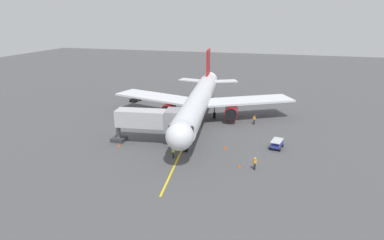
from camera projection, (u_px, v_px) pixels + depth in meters
ground_plane at (197, 117)px, 62.60m from camera, size 220.00×220.00×0.00m
apron_lead_in_line at (190, 133)px, 54.15m from camera, size 5.11×39.73×0.01m
airplane at (199, 101)px, 58.68m from camera, size 34.55×40.33×11.50m
jet_bridge at (153, 120)px, 48.91m from camera, size 11.52×4.15×5.40m
ground_crew_marshaller at (173, 152)px, 44.58m from camera, size 0.42×0.29×1.71m
ground_crew_wing_walker at (255, 163)px, 41.22m from camera, size 0.47×0.44×1.71m
ground_crew_loader at (254, 120)px, 58.24m from camera, size 0.46×0.36×1.71m
baggage_cart_near_nose at (135, 99)px, 73.67m from camera, size 2.10×2.87×1.27m
baggage_cart_portside at (277, 144)px, 47.89m from camera, size 1.98×2.82×1.27m
safety_cone_nose_left at (225, 147)px, 47.77m from camera, size 0.32×0.32×0.55m
safety_cone_nose_right at (119, 145)px, 48.64m from camera, size 0.32×0.32×0.55m
safety_cone_wing_port at (240, 166)px, 41.94m from camera, size 0.32×0.32×0.55m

